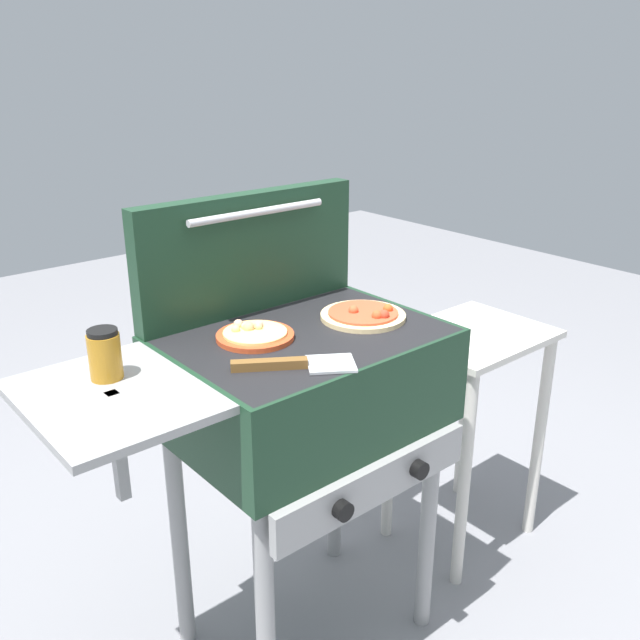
% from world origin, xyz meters
% --- Properties ---
extents(ground_plane, '(8.00, 8.00, 0.00)m').
position_xyz_m(ground_plane, '(0.00, 0.00, 0.00)').
color(ground_plane, gray).
extents(grill, '(0.96, 0.53, 0.90)m').
position_xyz_m(grill, '(-0.01, -0.00, 0.76)').
color(grill, '#193823').
rests_on(grill, ground_plane).
extents(grill_lid_open, '(0.63, 0.08, 0.30)m').
position_xyz_m(grill_lid_open, '(0.00, 0.21, 1.05)').
color(grill_lid_open, '#193823').
rests_on(grill_lid_open, grill).
extents(pizza_cheese, '(0.18, 0.18, 0.04)m').
position_xyz_m(pizza_cheese, '(-0.11, 0.05, 0.91)').
color(pizza_cheese, '#C64723').
rests_on(pizza_cheese, grill).
extents(pizza_pepperoni, '(0.21, 0.21, 0.04)m').
position_xyz_m(pizza_pepperoni, '(0.17, -0.02, 0.91)').
color(pizza_pepperoni, beige).
rests_on(pizza_pepperoni, grill).
extents(sauce_jar, '(0.07, 0.07, 0.11)m').
position_xyz_m(sauce_jar, '(-0.46, 0.07, 0.95)').
color(sauce_jar, '#B77A1E').
rests_on(sauce_jar, grill).
extents(spatula, '(0.25, 0.19, 0.02)m').
position_xyz_m(spatula, '(-0.14, -0.14, 0.91)').
color(spatula, '#B7BABF').
rests_on(spatula, grill).
extents(prep_table, '(0.44, 0.36, 0.73)m').
position_xyz_m(prep_table, '(0.66, 0.00, 0.52)').
color(prep_table, beige).
rests_on(prep_table, ground_plane).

